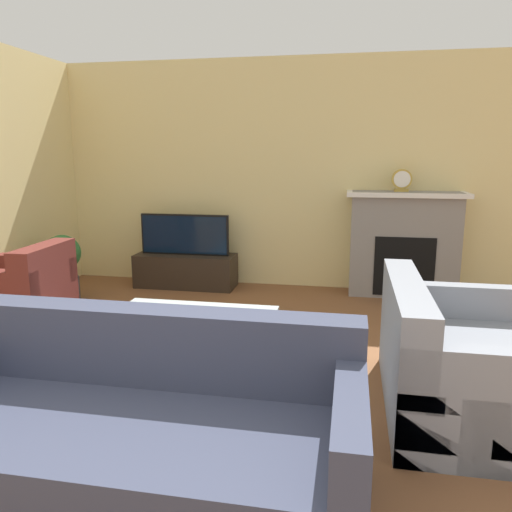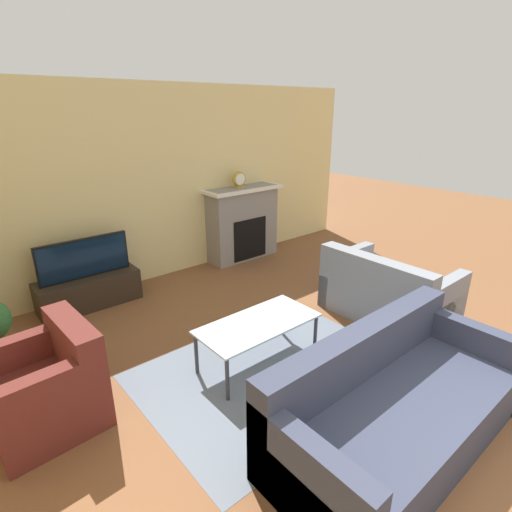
% 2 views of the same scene
% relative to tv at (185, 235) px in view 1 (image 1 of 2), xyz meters
% --- Properties ---
extents(wall_back, '(7.99, 0.06, 2.70)m').
position_rel_tv_xyz_m(wall_back, '(0.92, 0.33, 0.70)').
color(wall_back, beige).
rests_on(wall_back, ground_plane).
extents(area_rug, '(2.39, 1.77, 0.00)m').
position_rel_tv_xyz_m(area_rug, '(0.85, -2.47, -0.64)').
color(area_rug, slate).
rests_on(area_rug, ground_plane).
extents(fireplace, '(1.31, 0.44, 1.19)m').
position_rel_tv_xyz_m(fireplace, '(2.56, 0.11, -0.03)').
color(fireplace, gray).
rests_on(fireplace, ground_plane).
extents(tv_stand, '(1.21, 0.44, 0.40)m').
position_rel_tv_xyz_m(tv_stand, '(0.00, 0.00, -0.45)').
color(tv_stand, '#2D2319').
rests_on(tv_stand, ground_plane).
extents(tv, '(1.09, 0.06, 0.49)m').
position_rel_tv_xyz_m(tv, '(0.00, 0.00, 0.00)').
color(tv, black).
rests_on(tv, tv_stand).
extents(couch_sectional, '(2.13, 0.94, 0.82)m').
position_rel_tv_xyz_m(couch_sectional, '(0.99, -3.68, -0.36)').
color(couch_sectional, '#33384C').
rests_on(couch_sectional, ground_plane).
extents(couch_loveseat, '(0.93, 1.41, 0.82)m').
position_rel_tv_xyz_m(couch_loveseat, '(2.64, -2.56, -0.36)').
color(couch_loveseat, gray).
rests_on(couch_loveseat, ground_plane).
extents(armchair_by_window, '(0.80, 0.82, 0.82)m').
position_rel_tv_xyz_m(armchair_by_window, '(-0.92, -1.84, -0.34)').
color(armchair_by_window, '#5B231E').
rests_on(armchair_by_window, ground_plane).
extents(coffee_table, '(1.19, 0.57, 0.45)m').
position_rel_tv_xyz_m(coffee_table, '(0.85, -2.30, -0.24)').
color(coffee_table, '#333338').
rests_on(coffee_table, ground_plane).
extents(potted_plant, '(0.40, 0.40, 0.73)m').
position_rel_tv_xyz_m(potted_plant, '(-1.14, -0.80, -0.23)').
color(potted_plant, '#47474C').
rests_on(potted_plant, ground_plane).
extents(mantel_clock, '(0.22, 0.07, 0.25)m').
position_rel_tv_xyz_m(mantel_clock, '(2.50, 0.11, 0.67)').
color(mantel_clock, '#B79338').
rests_on(mantel_clock, fireplace).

